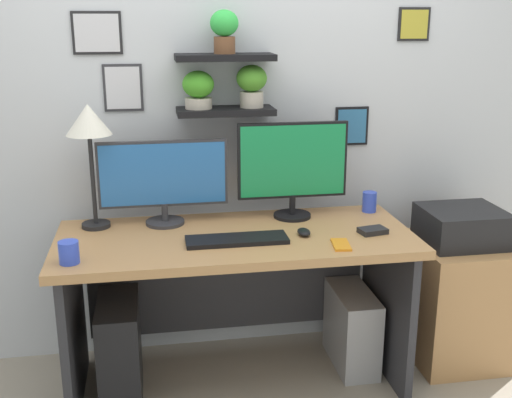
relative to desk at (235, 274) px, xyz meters
name	(u,v)px	position (x,y,z in m)	size (l,w,h in m)	color
ground_plane	(237,382)	(0.00, -0.05, -0.54)	(8.00, 8.00, 0.00)	gray
back_wall_assembly	(222,88)	(0.00, 0.38, 0.81)	(4.40, 0.24, 2.70)	silver
desk	(235,274)	(0.00, 0.00, 0.00)	(1.59, 0.68, 0.75)	tan
monitor_left	(163,179)	(-0.31, 0.16, 0.43)	(0.59, 0.18, 0.39)	#2D2D33
monitor_right	(293,166)	(0.31, 0.16, 0.46)	(0.53, 0.18, 0.46)	black
keyboard	(237,240)	(-0.01, -0.14, 0.22)	(0.44, 0.14, 0.02)	black
computer_mouse	(304,232)	(0.30, -0.11, 0.23)	(0.06, 0.09, 0.03)	black
desk_lamp	(89,127)	(-0.62, 0.16, 0.68)	(0.20, 0.20, 0.57)	black
cell_phone	(341,245)	(0.42, -0.27, 0.22)	(0.07, 0.14, 0.01)	orange
coffee_mug	(69,252)	(-0.69, -0.27, 0.26)	(0.08, 0.08, 0.09)	blue
pen_cup	(369,202)	(0.70, 0.18, 0.26)	(0.07, 0.07, 0.10)	blue
scissors_tray	(373,231)	(0.61, -0.14, 0.22)	(0.12, 0.08, 0.02)	black
drawer_cabinet	(455,300)	(1.12, 0.02, -0.23)	(0.44, 0.50, 0.62)	tan
printer	(462,226)	(1.12, 0.02, 0.16)	(0.38, 0.34, 0.17)	black
computer_tower_left	(120,351)	(-0.54, -0.09, -0.30)	(0.18, 0.40, 0.48)	black
computer_tower_right	(352,328)	(0.59, 0.02, -0.34)	(0.18, 0.40, 0.39)	#99999E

